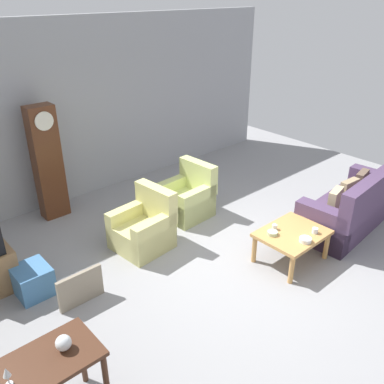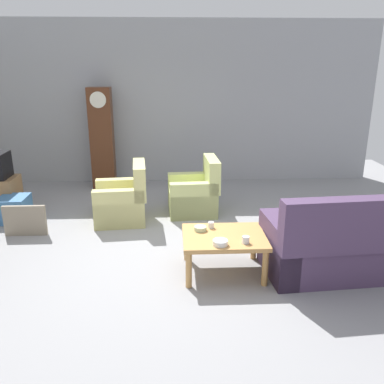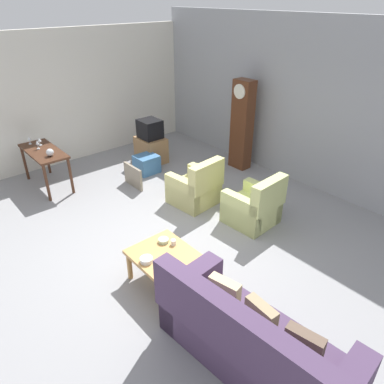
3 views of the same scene
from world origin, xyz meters
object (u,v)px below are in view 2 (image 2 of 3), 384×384
Objects in this scene: coffee_table_wood at (224,241)px; cup_blue_rimmed at (246,240)px; grandfather_clock at (102,138)px; armchair_olive_near at (123,202)px; couch_floral at (357,245)px; cup_white_porcelain at (211,225)px; storage_box_blue at (14,209)px; armchair_olive_far at (195,195)px; bowl_white_stacked at (220,243)px; bowl_shallow_green at (200,228)px; framed_picture_leaning at (25,221)px.

cup_blue_rimmed is (0.21, -0.22, 0.11)m from coffee_table_wood.
grandfather_clock is 23.83× the size of cup_blue_rimmed.
armchair_olive_near is at bearing 129.42° from cup_blue_rimmed.
couch_floral is 1.72m from cup_white_porcelain.
storage_box_blue is at bearing 148.80° from cup_blue_rimmed.
couch_floral reaches higher than armchair_olive_near.
armchair_olive_far is at bearing 130.22° from couch_floral.
armchair_olive_near is 0.47× the size of grandfather_clock.
bowl_white_stacked reaches higher than storage_box_blue.
cup_blue_rimmed is at bearing -60.06° from grandfather_clock.
bowl_shallow_green is at bearing -54.57° from armchair_olive_near.
couch_floral reaches higher than framed_picture_leaning.
framed_picture_leaning is at bearing 157.01° from bowl_shallow_green.
grandfather_clock is at bearing 138.47° from armchair_olive_far.
storage_box_blue is at bearing 122.57° from framed_picture_leaning.
couch_floral is 26.44× the size of cup_blue_rimmed.
cup_blue_rimmed is (3.31, -2.00, 0.32)m from storage_box_blue.
grandfather_clock is (-3.52, 3.64, 0.62)m from couch_floral.
framed_picture_leaning is at bearing 154.23° from cup_blue_rimmed.
armchair_olive_far is 12.09× the size of cup_white_porcelain.
armchair_olive_near is 1.19m from armchair_olive_far.
armchair_olive_far is at bearing 15.19° from armchair_olive_near.
couch_floral is 14.41× the size of bowl_shallow_green.
armchair_olive_far is 2.03m from coffee_table_wood.
armchair_olive_far is 2.88m from storage_box_blue.
storage_box_blue is 5.76× the size of cup_blue_rimmed.
cup_blue_rimmed is at bearing -31.20° from storage_box_blue.
cup_white_porcelain is (1.24, -1.49, 0.21)m from armchair_olive_near.
couch_floral is 5.10m from grandfather_clock.
coffee_table_wood is 3.57m from storage_box_blue.
cup_white_porcelain reaches higher than bowl_white_stacked.
cup_white_porcelain reaches higher than storage_box_blue.
grandfather_clock is 2.25m from storage_box_blue.
coffee_table_wood is (0.23, -2.02, 0.10)m from armchair_olive_far.
framed_picture_leaning is at bearing -158.98° from armchair_olive_near.
coffee_table_wood is 0.28m from cup_white_porcelain.
cup_white_porcelain is at bearing -27.75° from storage_box_blue.
cup_white_porcelain is 0.51× the size of bowl_shallow_green.
couch_floral is 5.01m from storage_box_blue.
cup_blue_rimmed is 0.54× the size of bowl_shallow_green.
grandfather_clock is at bearing 116.32° from bowl_white_stacked.
grandfather_clock is at bearing 119.94° from cup_blue_rimmed.
framed_picture_leaning reaches higher than storage_box_blue.
armchair_olive_far is (-1.78, 2.11, -0.05)m from couch_floral.
bowl_white_stacked is 1.11× the size of bowl_shallow_green.
grandfather_clock is at bearing 118.78° from cup_white_porcelain.
cup_blue_rimmed is at bearing -52.13° from cup_white_porcelain.
coffee_table_wood is 0.29m from bowl_white_stacked.
bowl_white_stacked reaches higher than bowl_shallow_green.
bowl_shallow_green is (-1.82, 0.24, 0.14)m from couch_floral.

